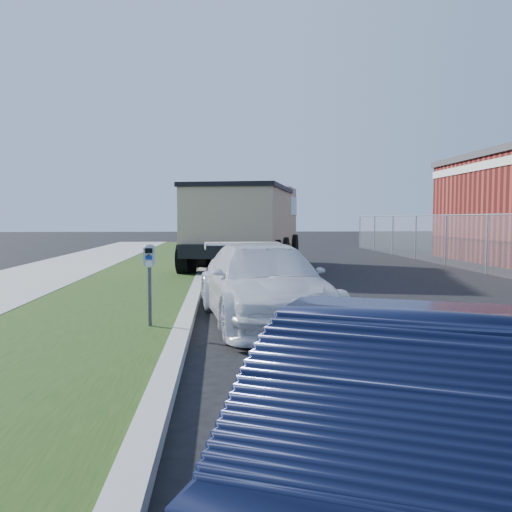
{
  "coord_description": "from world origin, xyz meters",
  "views": [
    {
      "loc": [
        -2.05,
        -8.83,
        1.69
      ],
      "look_at": [
        -1.4,
        1.0,
        1.0
      ],
      "focal_mm": 38.0,
      "sensor_mm": 36.0,
      "label": 1
    }
  ],
  "objects": [
    {
      "name": "streetside",
      "position": [
        -5.57,
        2.0,
        0.07
      ],
      "size": [
        6.12,
        50.0,
        0.15
      ],
      "color": "#96968E",
      "rests_on": "ground"
    },
    {
      "name": "navy_sedan",
      "position": [
        -1.22,
        -6.72,
        0.63
      ],
      "size": [
        2.69,
        4.06,
        1.26
      ],
      "primitive_type": "imported",
      "rotation": [
        0.0,
        0.0,
        -0.39
      ],
      "color": "black",
      "rests_on": "ground"
    },
    {
      "name": "parking_meter",
      "position": [
        -3.07,
        -0.99,
        0.99
      ],
      "size": [
        0.17,
        0.12,
        1.21
      ],
      "rotation": [
        0.0,
        0.0,
        0.02
      ],
      "color": "#3F4247",
      "rests_on": "ground"
    },
    {
      "name": "ground",
      "position": [
        0.0,
        0.0,
        0.0
      ],
      "size": [
        120.0,
        120.0,
        0.0
      ],
      "primitive_type": "plane",
      "color": "black",
      "rests_on": "ground"
    },
    {
      "name": "chainlink_fence",
      "position": [
        6.0,
        7.0,
        1.26
      ],
      "size": [
        0.06,
        30.06,
        30.0
      ],
      "color": "slate",
      "rests_on": "ground"
    },
    {
      "name": "dump_truck",
      "position": [
        -1.12,
        9.19,
        1.57
      ],
      "size": [
        4.25,
        7.54,
        2.79
      ],
      "rotation": [
        0.0,
        0.0,
        -0.24
      ],
      "color": "black",
      "rests_on": "ground"
    },
    {
      "name": "white_wagon",
      "position": [
        -1.34,
        -0.14,
        0.63
      ],
      "size": [
        2.32,
        4.55,
        1.27
      ],
      "primitive_type": "imported",
      "rotation": [
        0.0,
        0.0,
        0.13
      ],
      "color": "silver",
      "rests_on": "ground"
    }
  ]
}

